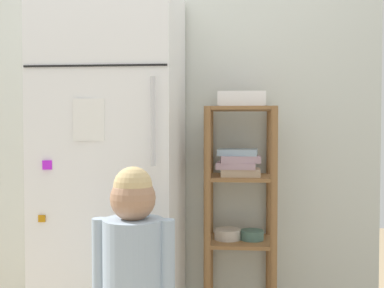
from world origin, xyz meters
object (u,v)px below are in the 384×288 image
object	(u,v)px
pantry_shelf_unit	(239,194)
fruit_bin	(242,101)
refrigerator	(115,170)
child_standing	(133,269)

from	to	relation	value
pantry_shelf_unit	fruit_bin	world-z (taller)	fruit_bin
refrigerator	child_standing	size ratio (longest dim) A/B	1.86
refrigerator	fruit_bin	distance (m)	0.74
refrigerator	pantry_shelf_unit	distance (m)	0.66
refrigerator	fruit_bin	bearing A→B (deg)	16.13
pantry_shelf_unit	fruit_bin	distance (m)	0.49
refrigerator	child_standing	world-z (taller)	refrigerator
child_standing	pantry_shelf_unit	bearing A→B (deg)	62.20
refrigerator	fruit_bin	world-z (taller)	refrigerator
refrigerator	fruit_bin	size ratio (longest dim) A/B	7.39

